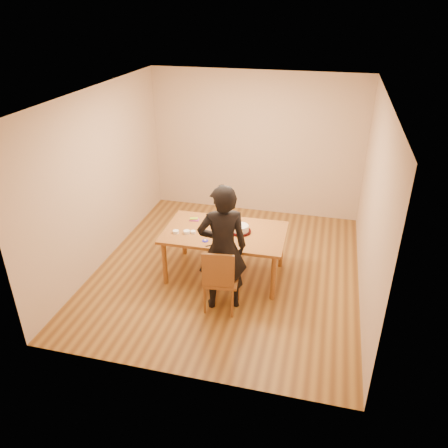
% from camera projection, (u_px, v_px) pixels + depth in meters
% --- Properties ---
extents(room_shell, '(4.00, 4.50, 2.70)m').
position_uv_depth(room_shell, '(233.00, 182.00, 6.55)').
color(room_shell, brown).
rests_on(room_shell, ground).
extents(dining_table, '(1.79, 1.08, 0.04)m').
position_uv_depth(dining_table, '(225.00, 233.00, 6.42)').
color(dining_table, brown).
rests_on(dining_table, floor).
extents(dining_chair, '(0.49, 0.49, 0.04)m').
position_uv_depth(dining_chair, '(222.00, 279.00, 5.85)').
color(dining_chair, brown).
rests_on(dining_chair, floor).
extents(cake_plate, '(0.31, 0.31, 0.02)m').
position_uv_depth(cake_plate, '(240.00, 231.00, 6.39)').
color(cake_plate, red).
rests_on(cake_plate, dining_table).
extents(cake, '(0.24, 0.24, 0.08)m').
position_uv_depth(cake, '(241.00, 228.00, 6.37)').
color(cake, white).
rests_on(cake, cake_plate).
extents(frosting_dome, '(0.24, 0.24, 0.03)m').
position_uv_depth(frosting_dome, '(241.00, 225.00, 6.34)').
color(frosting_dome, white).
rests_on(frosting_dome, cake).
extents(frosting_tub, '(0.10, 0.10, 0.09)m').
position_uv_depth(frosting_tub, '(216.00, 243.00, 6.02)').
color(frosting_tub, white).
rests_on(frosting_tub, dining_table).
extents(frosting_lid, '(0.09, 0.09, 0.01)m').
position_uv_depth(frosting_lid, '(205.00, 241.00, 6.16)').
color(frosting_lid, '#1F19A6').
rests_on(frosting_lid, dining_table).
extents(frosting_dollop, '(0.04, 0.04, 0.02)m').
position_uv_depth(frosting_dollop, '(205.00, 240.00, 6.15)').
color(frosting_dollop, white).
rests_on(frosting_dollop, frosting_lid).
extents(ramekin_green, '(0.09, 0.09, 0.04)m').
position_uv_depth(ramekin_green, '(176.00, 232.00, 6.36)').
color(ramekin_green, white).
rests_on(ramekin_green, dining_table).
extents(ramekin_yellow, '(0.07, 0.07, 0.04)m').
position_uv_depth(ramekin_yellow, '(193.00, 232.00, 6.36)').
color(ramekin_yellow, white).
rests_on(ramekin_yellow, dining_table).
extents(ramekin_multi, '(0.09, 0.09, 0.04)m').
position_uv_depth(ramekin_multi, '(187.00, 232.00, 6.35)').
color(ramekin_multi, white).
rests_on(ramekin_multi, dining_table).
extents(candy_box_pink, '(0.15, 0.09, 0.02)m').
position_uv_depth(candy_box_pink, '(194.00, 220.00, 6.72)').
color(candy_box_pink, '#D632AE').
rests_on(candy_box_pink, dining_table).
extents(candy_box_green, '(0.13, 0.10, 0.02)m').
position_uv_depth(candy_box_green, '(194.00, 219.00, 6.71)').
color(candy_box_green, green).
rests_on(candy_box_green, candy_box_pink).
extents(spatula, '(0.15, 0.11, 0.01)m').
position_uv_depth(spatula, '(211.00, 245.00, 6.05)').
color(spatula, black).
rests_on(spatula, dining_table).
extents(person, '(0.77, 0.64, 1.80)m').
position_uv_depth(person, '(223.00, 249.00, 5.68)').
color(person, black).
rests_on(person, floor).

